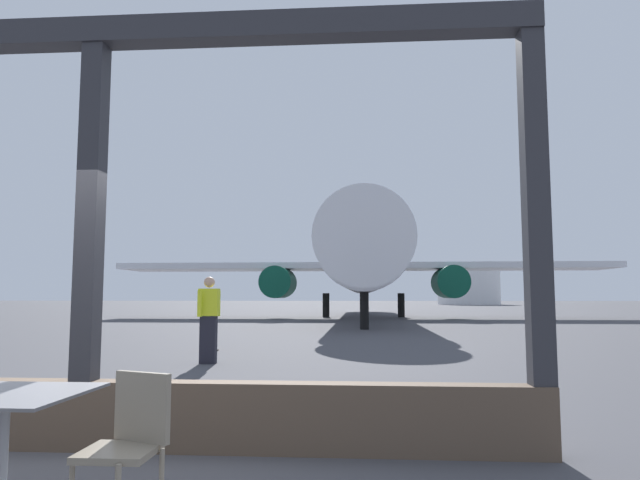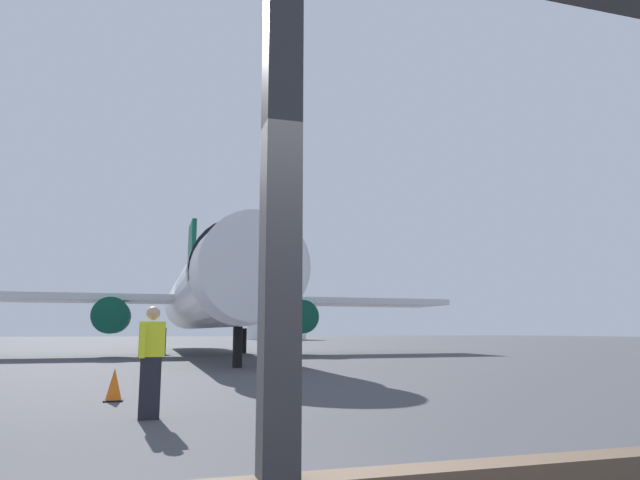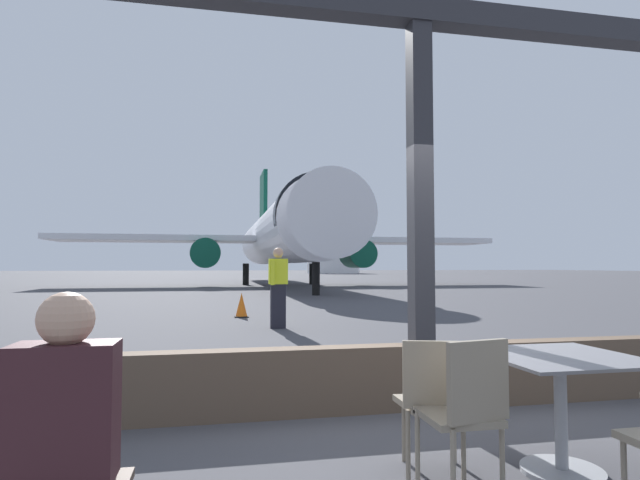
{
  "view_description": "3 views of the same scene",
  "coord_description": "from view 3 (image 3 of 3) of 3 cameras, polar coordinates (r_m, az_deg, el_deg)",
  "views": [
    {
      "loc": [
        2.49,
        -5.08,
        1.36
      ],
      "look_at": [
        1.17,
        13.13,
        3.13
      ],
      "focal_mm": 32.32,
      "sensor_mm": 36.0,
      "label": 1
    },
    {
      "loc": [
        -0.68,
        -2.98,
        1.35
      ],
      "look_at": [
        4.64,
        14.53,
        4.32
      ],
      "focal_mm": 31.56,
      "sensor_mm": 36.0,
      "label": 2
    },
    {
      "loc": [
        -1.93,
        -4.62,
        1.34
      ],
      "look_at": [
        2.4,
        16.58,
        2.44
      ],
      "focal_mm": 28.74,
      "sensor_mm": 36.0,
      "label": 3
    }
  ],
  "objects": [
    {
      "name": "cafe_chair_window_right",
      "position": [
        3.5,
        12.5,
        -16.43
      ],
      "size": [
        0.48,
        0.48,
        0.87
      ],
      "color": "gray",
      "rests_on": "ground"
    },
    {
      "name": "ground_crew_worker",
      "position": [
        11.14,
        -4.69,
        -5.17
      ],
      "size": [
        0.4,
        0.48,
        1.74
      ],
      "color": "black",
      "rests_on": "ground"
    },
    {
      "name": "traffic_cone",
      "position": [
        13.68,
        -8.73,
        -7.24
      ],
      "size": [
        0.36,
        0.36,
        0.64
      ],
      "color": "orange",
      "rests_on": "ground"
    },
    {
      "name": "airplane",
      "position": [
        35.66,
        -4.26,
        0.49
      ],
      "size": [
        30.07,
        32.32,
        10.41
      ],
      "color": "silver",
      "rests_on": "ground"
    },
    {
      "name": "seated_passenger",
      "position": [
        2.47,
        -26.22,
        -18.4
      ],
      "size": [
        0.4,
        0.47,
        1.24
      ],
      "color": "black",
      "rests_on": "ground"
    },
    {
      "name": "ground_plane",
      "position": [
        44.68,
        -9.1,
        -4.59
      ],
      "size": [
        220.0,
        220.0,
        0.0
      ],
      "primitive_type": "plane",
      "color": "#424247"
    },
    {
      "name": "window_frame",
      "position": [
        5.01,
        11.16,
        -1.9
      ],
      "size": [
        8.22,
        0.24,
        3.96
      ],
      "color": "brown",
      "rests_on": "ground"
    },
    {
      "name": "cafe_chair_aisle_left",
      "position": [
        3.18,
        16.09,
        -17.22
      ],
      "size": [
        0.45,
        0.45,
        0.93
      ],
      "color": "gray",
      "rests_on": "ground"
    },
    {
      "name": "dining_table",
      "position": [
        3.83,
        25.2,
        -15.46
      ],
      "size": [
        0.93,
        0.93,
        0.76
      ],
      "color": "slate",
      "rests_on": "ground"
    },
    {
      "name": "fuel_storage_tank",
      "position": [
        93.26,
        1.47,
        -2.13
      ],
      "size": [
        9.56,
        9.56,
        5.2
      ],
      "primitive_type": "cylinder",
      "color": "white",
      "rests_on": "ground"
    }
  ]
}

